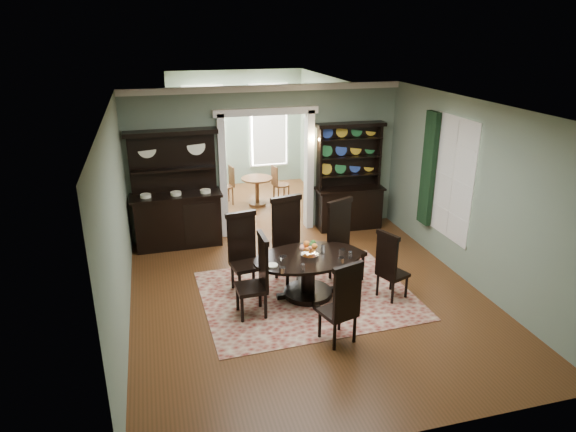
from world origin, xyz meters
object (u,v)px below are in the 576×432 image
(dining_table, at_px, (308,268))
(welsh_dresser, at_px, (349,191))
(parlor_table, at_px, (257,187))
(sideboard, at_px, (177,207))

(dining_table, bearing_deg, welsh_dresser, 53.22)
(dining_table, height_order, parlor_table, dining_table)
(sideboard, bearing_deg, parlor_table, 42.85)
(sideboard, relative_size, parlor_table, 3.06)
(dining_table, relative_size, parlor_table, 2.47)
(sideboard, xyz_separation_m, welsh_dresser, (3.55, 0.02, 0.02))
(welsh_dresser, distance_m, parlor_table, 2.47)
(dining_table, xyz_separation_m, parlor_table, (0.12, 4.50, -0.03))
(dining_table, height_order, sideboard, sideboard)
(welsh_dresser, relative_size, parlor_table, 3.02)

